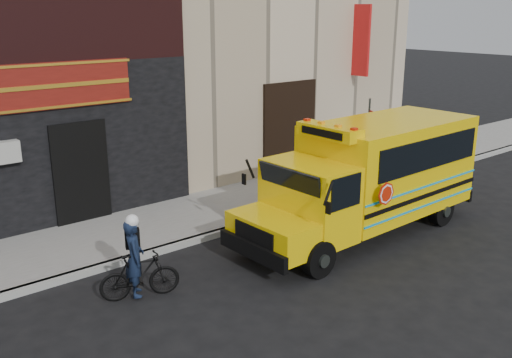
{
  "coord_description": "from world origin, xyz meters",
  "views": [
    {
      "loc": [
        -8.5,
        -8.15,
        5.39
      ],
      "look_at": [
        -0.36,
        1.85,
        1.54
      ],
      "focal_mm": 40.0,
      "sensor_mm": 36.0,
      "label": 1
    }
  ],
  "objects_px": {
    "sign_pole": "(368,139)",
    "bicycle": "(140,276)",
    "cyclist": "(135,260)",
    "school_bus": "(371,174)"
  },
  "relations": [
    {
      "from": "sign_pole",
      "to": "school_bus",
      "type": "bearing_deg",
      "value": -138.66
    },
    {
      "from": "sign_pole",
      "to": "cyclist",
      "type": "bearing_deg",
      "value": -168.1
    },
    {
      "from": "school_bus",
      "to": "cyclist",
      "type": "bearing_deg",
      "value": 174.48
    },
    {
      "from": "sign_pole",
      "to": "cyclist",
      "type": "distance_m",
      "value": 9.24
    },
    {
      "from": "school_bus",
      "to": "sign_pole",
      "type": "xyz_separation_m",
      "value": [
        2.84,
        2.5,
        0.05
      ]
    },
    {
      "from": "school_bus",
      "to": "cyclist",
      "type": "height_order",
      "value": "school_bus"
    },
    {
      "from": "sign_pole",
      "to": "bicycle",
      "type": "relative_size",
      "value": 1.82
    },
    {
      "from": "sign_pole",
      "to": "bicycle",
      "type": "bearing_deg",
      "value": -167.51
    },
    {
      "from": "cyclist",
      "to": "bicycle",
      "type": "bearing_deg",
      "value": -133.51
    },
    {
      "from": "school_bus",
      "to": "sign_pole",
      "type": "height_order",
      "value": "school_bus"
    }
  ]
}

